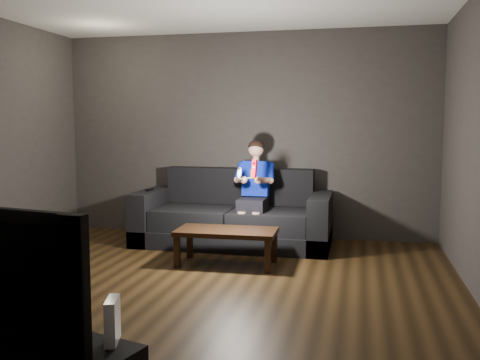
# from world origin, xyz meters

# --- Properties ---
(floor) EXTENTS (5.00, 5.00, 0.00)m
(floor) POSITION_xyz_m (0.00, 0.00, 0.00)
(floor) COLOR black
(floor) RESTS_ON ground
(back_wall) EXTENTS (5.00, 0.04, 2.70)m
(back_wall) POSITION_xyz_m (0.00, 2.50, 1.35)
(back_wall) COLOR #383230
(back_wall) RESTS_ON ground
(sofa) EXTENTS (2.40, 1.04, 0.93)m
(sofa) POSITION_xyz_m (-0.02, 1.93, 0.30)
(sofa) COLOR black
(sofa) RESTS_ON floor
(child) EXTENTS (0.48, 0.59, 1.19)m
(child) POSITION_xyz_m (0.26, 1.86, 0.78)
(child) COLOR black
(child) RESTS_ON sofa
(wii_remote_red) EXTENTS (0.07, 0.09, 0.21)m
(wii_remote_red) POSITION_xyz_m (0.35, 1.40, 1.00)
(wii_remote_red) COLOR red
(wii_remote_red) RESTS_ON child
(nunchuk_white) EXTENTS (0.07, 0.09, 0.14)m
(nunchuk_white) POSITION_xyz_m (0.18, 1.41, 0.95)
(nunchuk_white) COLOR white
(nunchuk_white) RESTS_ON child
(wii_remote_black) EXTENTS (0.04, 0.14, 0.03)m
(wii_remote_black) POSITION_xyz_m (-1.09, 1.84, 0.67)
(wii_remote_black) COLOR black
(wii_remote_black) RESTS_ON sofa
(coffee_table) EXTENTS (1.07, 0.56, 0.38)m
(coffee_table) POSITION_xyz_m (0.14, 0.94, 0.33)
(coffee_table) COLOR black
(coffee_table) RESTS_ON floor
(tv) EXTENTS (1.12, 0.33, 0.64)m
(tv) POSITION_xyz_m (-0.13, -2.27, 0.81)
(tv) COLOR black
(tv) RESTS_ON media_console
(wii_console) EXTENTS (0.09, 0.17, 0.21)m
(wii_console) POSITION_xyz_m (0.40, -2.27, 0.59)
(wii_console) COLOR white
(wii_console) RESTS_ON media_console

